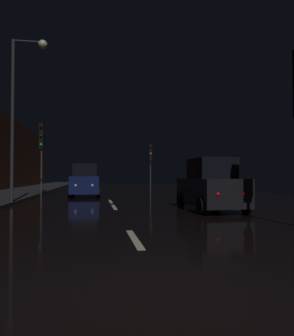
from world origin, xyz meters
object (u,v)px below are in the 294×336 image
traffic_light_far_right (150,157)px  car_parked_right_near (210,186)px  car_approaching_headlights (85,181)px  streetlamp_overhead (22,96)px  traffic_light_far_left (42,142)px

traffic_light_far_right → car_parked_right_near: traffic_light_far_right is taller
traffic_light_far_right → car_approaching_headlights: bearing=-32.7°
streetlamp_overhead → traffic_light_far_left: bearing=91.7°
traffic_light_far_right → car_parked_right_near: 19.07m
streetlamp_overhead → car_parked_right_near: (8.28, -3.85, -4.36)m
streetlamp_overhead → car_parked_right_near: streetlamp_overhead is taller
traffic_light_far_left → streetlamp_overhead: (0.22, -7.56, 1.50)m
traffic_light_far_left → car_parked_right_near: traffic_light_far_left is taller
traffic_light_far_left → car_approaching_headlights: 4.35m
traffic_light_far_right → streetlamp_overhead: size_ratio=0.56×
traffic_light_far_right → car_parked_right_near: size_ratio=1.08×
traffic_light_far_left → traffic_light_far_right: size_ratio=1.15×
traffic_light_far_right → car_parked_right_near: bearing=0.4°
streetlamp_overhead → car_approaching_headlights: (2.90, 6.41, -4.30)m
traffic_light_far_right → car_approaching_headlights: (-6.18, -8.65, -2.25)m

